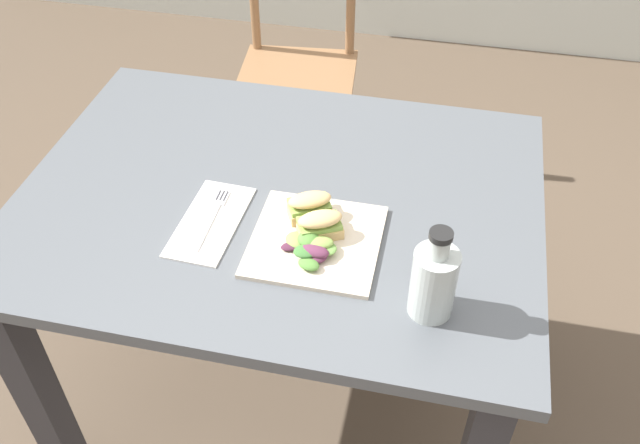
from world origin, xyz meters
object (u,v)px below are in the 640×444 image
Objects in this scene: sandwich_half_front at (320,225)px; bottle_cold_brew at (433,284)px; dining_table at (281,241)px; plate_lunch at (316,241)px; chair_wooden_far at (298,70)px; sandwich_half_back at (310,205)px; fork_on_napkin at (213,215)px.

sandwich_half_front is 0.53× the size of bottle_cold_brew.
dining_table is 4.40× the size of plate_lunch.
chair_wooden_far is 1.41m from bottle_cold_brew.
dining_table is 0.20m from sandwich_half_back.
chair_wooden_far is at bearing 105.73° from plate_lunch.
chair_wooden_far reaches higher than plate_lunch.
sandwich_half_back reaches higher than dining_table.
chair_wooden_far is 1.21m from plate_lunch.
sandwich_half_back is 0.53× the size of bottle_cold_brew.
fork_on_napkin is at bearing -85.05° from chair_wooden_far.
chair_wooden_far is 1.21m from sandwich_half_front.
fork_on_napkin is (-0.22, 0.03, 0.00)m from plate_lunch.
chair_wooden_far reaches higher than sandwich_half_front.
sandwich_half_front is 0.54× the size of fork_on_napkin.
sandwich_half_front is at bearing -4.28° from fork_on_napkin.
plate_lunch is at bearing -113.44° from sandwich_half_front.
sandwich_half_front is at bearing -44.70° from dining_table.
bottle_cold_brew is (0.46, -0.15, 0.06)m from fork_on_napkin.
sandwich_half_back is (-0.03, 0.06, 0.03)m from plate_lunch.
plate_lunch is 2.50× the size of sandwich_half_back.
bottle_cold_brew reaches higher than dining_table.
bottle_cold_brew is at bearing -35.48° from sandwich_half_back.
chair_wooden_far is at bearing 101.76° from dining_table.
sandwich_half_back is at bearing 112.33° from plate_lunch.
plate_lunch is (0.11, -0.13, 0.14)m from dining_table.
sandwich_half_back is at bearing 144.52° from bottle_cold_brew.
plate_lunch is at bearing 152.52° from bottle_cold_brew.
sandwich_half_back is 0.32m from bottle_cold_brew.
dining_table is 0.24m from sandwich_half_front.
sandwich_half_back is 0.54× the size of fork_on_napkin.
plate_lunch is 0.08m from sandwich_half_back.
fork_on_napkin is (0.10, -1.10, 0.30)m from chair_wooden_far.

